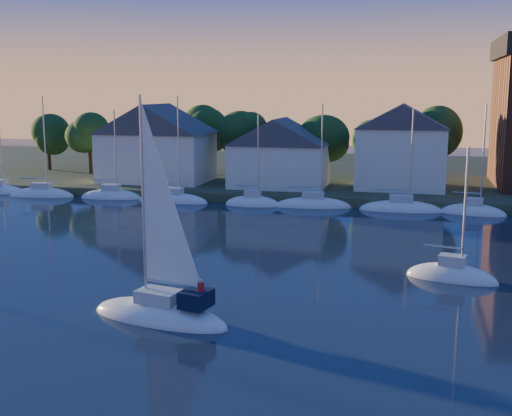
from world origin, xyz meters
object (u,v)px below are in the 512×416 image
(clubhouse_east, at_px, (401,145))
(clubhouse_west, at_px, (157,142))
(drifting_sailboat_right, at_px, (451,278))
(hero_sailboat, at_px, (161,310))
(clubhouse_centre, at_px, (280,152))

(clubhouse_east, bearing_deg, clubhouse_west, -178.09)
(clubhouse_east, xyz_separation_m, drifting_sailboat_right, (4.33, -33.71, -5.90))
(clubhouse_east, xyz_separation_m, hero_sailboat, (-11.26, -45.38, -5.44))
(clubhouse_centre, height_order, drifting_sailboat_right, clubhouse_centre)
(clubhouse_west, relative_size, clubhouse_centre, 1.18)
(clubhouse_west, xyz_separation_m, clubhouse_centre, (16.00, -1.00, -0.80))
(clubhouse_centre, distance_m, hero_sailboat, 43.70)
(clubhouse_west, distance_m, clubhouse_east, 30.02)
(drifting_sailboat_right, bearing_deg, clubhouse_west, 149.65)
(clubhouse_west, xyz_separation_m, clubhouse_east, (30.00, 1.00, 0.07))
(clubhouse_west, bearing_deg, clubhouse_centre, -3.58)
(hero_sailboat, bearing_deg, drifting_sailboat_right, -131.99)
(hero_sailboat, height_order, drifting_sailboat_right, hero_sailboat)
(clubhouse_centre, bearing_deg, hero_sailboat, -86.39)
(clubhouse_west, relative_size, clubhouse_east, 1.30)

